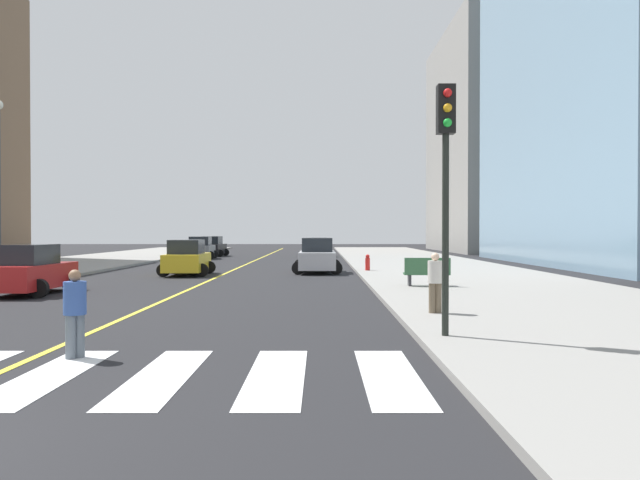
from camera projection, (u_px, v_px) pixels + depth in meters
The scene contains 14 objects.
sidewalk_kerb_east at pixel (485, 285), 25.70m from camera, with size 10.00×120.00×0.15m, color gray.
lane_divider_paint at pixel (249, 262), 45.67m from camera, with size 0.16×80.00×0.01m, color yellow.
parking_garage_concrete at pixel (518, 142), 72.61m from camera, with size 18.00×24.00×25.89m, color gray.
car_yellow_nearest at pixel (186, 259), 32.26m from camera, with size 2.70×4.25×1.87m.
car_silver_second at pixel (316, 257), 34.13m from camera, with size 2.73×4.37×1.95m.
car_black_third at pixel (211, 247), 57.31m from camera, with size 2.76×4.30×1.89m.
car_red_fourth at pixel (27, 271), 22.33m from camera, with size 2.62×4.14×1.83m.
car_green_fifth at pixel (317, 248), 56.31m from camera, with size 2.54×4.01×1.77m.
car_gray_sixth at pixel (199, 248), 51.74m from camera, with size 2.77×4.33×1.90m.
traffic_light_near_corner at pixel (444, 161), 12.53m from camera, with size 0.36×0.41×5.15m.
park_bench at pixel (425, 272), 24.15m from camera, with size 1.82×0.61×1.12m.
pedestrian_crossing at pixel (73, 310), 11.01m from camera, with size 0.40×0.40×1.61m.
pedestrian_waiting_east at pixel (434, 280), 16.12m from camera, with size 0.39×0.39×1.59m.
fire_hydrant at pixel (366, 263), 33.99m from camera, with size 0.26×0.26×0.89m.
Camera 1 is at (5.19, -5.66, 2.28)m, focal length 34.36 mm.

